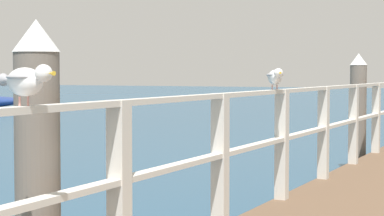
# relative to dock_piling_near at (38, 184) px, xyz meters

# --- Properties ---
(pier_railing) EXTENTS (0.12, 22.58, 1.15)m
(pier_railing) POSITION_rel_dock_piling_near_xyz_m (0.38, 8.36, 0.07)
(pier_railing) COLOR beige
(pier_railing) RESTS_ON pier_deck
(dock_piling_near) EXTENTS (0.29, 0.29, 2.04)m
(dock_piling_near) POSITION_rel_dock_piling_near_xyz_m (0.00, 0.00, 0.00)
(dock_piling_near) COLOR #6B6056
(dock_piling_near) RESTS_ON ground_plane
(dock_piling_far) EXTENTS (0.29, 0.29, 2.04)m
(dock_piling_far) POSITION_rel_dock_piling_near_xyz_m (0.00, 8.72, 0.00)
(dock_piling_far) COLOR #6B6056
(dock_piling_far) RESTS_ON ground_plane
(seagull_foreground) EXTENTS (0.46, 0.24, 0.21)m
(seagull_foreground) POSITION_rel_dock_piling_near_xyz_m (0.39, -0.58, 0.65)
(seagull_foreground) COLOR white
(seagull_foreground) RESTS_ON pier_railing
(seagull_background) EXTENTS (0.28, 0.43, 0.21)m
(seagull_background) POSITION_rel_dock_piling_near_xyz_m (0.38, 3.31, 0.65)
(seagull_background) COLOR white
(seagull_background) RESTS_ON pier_railing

